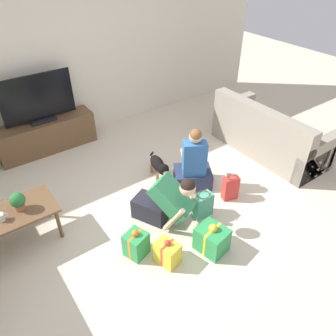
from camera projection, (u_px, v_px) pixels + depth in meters
ground_plane at (152, 216)px, 4.26m from camera, size 16.00×16.00×0.00m
wall_back at (59, 63)px, 5.21m from camera, size 8.40×0.06×2.60m
sofa_right at (269, 135)px, 5.33m from camera, size 0.87×1.88×0.87m
coffee_table at (11, 217)px, 3.68m from camera, size 0.99×0.55×0.46m
tv_console at (47, 136)px, 5.41m from camera, size 1.57×0.40×0.53m
tv at (38, 101)px, 5.05m from camera, size 1.12×0.20×0.77m
person_kneeling at (165, 202)px, 3.98m from camera, size 0.62×0.84×0.79m
person_sitting at (194, 166)px, 4.60m from camera, size 0.65×0.62×0.94m
dog at (159, 165)px, 4.78m from camera, size 0.25×0.60×0.36m
gift_box_a at (212, 239)px, 3.74m from camera, size 0.35×0.38×0.39m
gift_box_b at (136, 244)px, 3.69m from camera, size 0.29×0.29×0.37m
gift_box_c at (167, 253)px, 3.61m from camera, size 0.25×0.30×0.34m
gift_bag_a at (202, 205)px, 4.18m from camera, size 0.26×0.17×0.36m
gift_bag_b at (230, 188)px, 4.45m from camera, size 0.23×0.17×0.37m
mug at (1, 217)px, 3.54m from camera, size 0.12×0.08×0.09m
tabletop_plant at (18, 201)px, 3.63m from camera, size 0.17×0.17×0.22m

